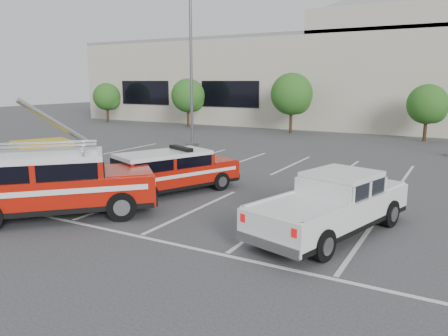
# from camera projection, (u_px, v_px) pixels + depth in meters

# --- Properties ---
(ground) EXTENTS (120.00, 120.00, 0.00)m
(ground) POSITION_uv_depth(u_px,v_px,m) (195.00, 210.00, 14.40)
(ground) COLOR #363638
(ground) RESTS_ON ground
(stall_markings) EXTENTS (23.00, 15.00, 0.01)m
(stall_markings) POSITION_uv_depth(u_px,v_px,m) (254.00, 183.00, 18.24)
(stall_markings) COLOR silver
(stall_markings) RESTS_ON ground
(convention_building) EXTENTS (60.00, 16.99, 13.20)m
(convention_building) POSITION_uv_depth(u_px,v_px,m) (382.00, 75.00, 40.65)
(convention_building) COLOR beige
(convention_building) RESTS_ON ground
(tree_far_left) EXTENTS (2.77, 2.77, 3.99)m
(tree_far_left) POSITION_uv_depth(u_px,v_px,m) (108.00, 98.00, 44.70)
(tree_far_left) COLOR #3F2B19
(tree_far_left) RESTS_ON ground
(tree_left) EXTENTS (3.07, 3.07, 4.42)m
(tree_left) POSITION_uv_depth(u_px,v_px,m) (189.00, 97.00, 39.86)
(tree_left) COLOR #3F2B19
(tree_left) RESTS_ON ground
(tree_mid_left) EXTENTS (3.37, 3.37, 4.85)m
(tree_mid_left) POSITION_uv_depth(u_px,v_px,m) (293.00, 95.00, 35.02)
(tree_mid_left) COLOR #3F2B19
(tree_mid_left) RESTS_ON ground
(tree_mid_right) EXTENTS (2.77, 2.77, 3.99)m
(tree_mid_right) POSITION_uv_depth(u_px,v_px,m) (429.00, 106.00, 30.33)
(tree_mid_right) COLOR #3F2B19
(tree_mid_right) RESTS_ON ground
(light_pole_left) EXTENTS (0.90, 0.60, 10.24)m
(light_pole_left) POSITION_uv_depth(u_px,v_px,m) (191.00, 65.00, 27.48)
(light_pole_left) COLOR #59595E
(light_pole_left) RESTS_ON ground
(fire_chief_suv) EXTENTS (3.61, 5.24, 1.74)m
(fire_chief_suv) POSITION_uv_depth(u_px,v_px,m) (172.00, 174.00, 16.56)
(fire_chief_suv) COLOR #A31207
(fire_chief_suv) RESTS_ON ground
(white_pickup) EXTENTS (3.34, 5.84, 1.70)m
(white_pickup) POSITION_uv_depth(u_px,v_px,m) (332.00, 210.00, 12.08)
(white_pickup) COLOR silver
(white_pickup) RESTS_ON ground
(ladder_suv) EXTENTS (5.69, 5.69, 2.28)m
(ladder_suv) POSITION_uv_depth(u_px,v_px,m) (54.00, 188.00, 13.59)
(ladder_suv) COLOR #A31207
(ladder_suv) RESTS_ON ground
(utility_rig) EXTENTS (4.64, 4.46, 3.50)m
(utility_rig) POSITION_uv_depth(u_px,v_px,m) (40.00, 159.00, 19.76)
(utility_rig) COLOR #59595E
(utility_rig) RESTS_ON ground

